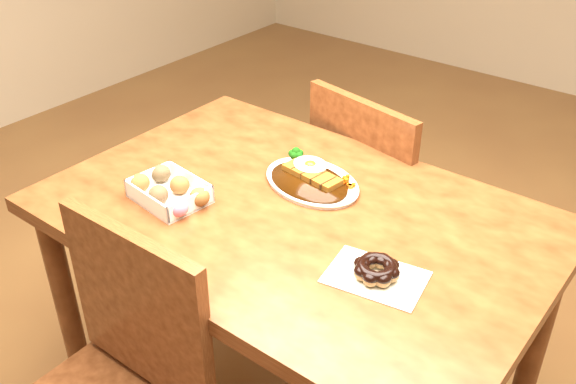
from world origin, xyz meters
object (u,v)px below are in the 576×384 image
Objects in this scene: pon_de_ring at (376,270)px; table at (294,243)px; chair_far at (382,202)px; katsu_curry_plate at (312,179)px; donut_box at (169,191)px.

table is at bearing 161.35° from pon_de_ring.
table is 1.38× the size of chair_far.
table is 0.17m from katsu_curry_plate.
chair_far reaches higher than katsu_curry_plate.
chair_far is at bearing 91.63° from katsu_curry_plate.
chair_far is 0.78m from pon_de_ring.
table is 3.96× the size of katsu_curry_plate.
katsu_curry_plate is at bearing 102.28° from chair_far.
chair_far reaches higher than donut_box.
chair_far reaches higher than table.
pon_de_ring is at bearing -18.65° from table.
katsu_curry_plate is (0.01, -0.41, 0.29)m from chair_far.
katsu_curry_plate is at bearing 108.63° from table.
chair_far is at bearing 95.76° from table.
katsu_curry_plate reaches higher than pon_de_ring.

